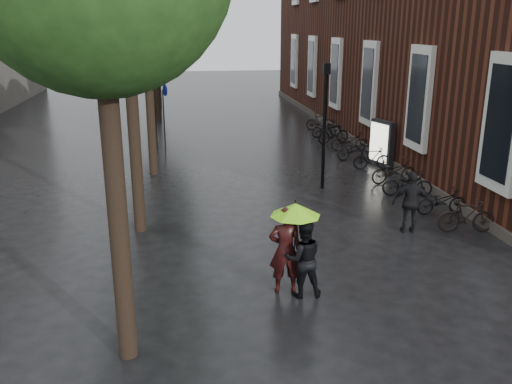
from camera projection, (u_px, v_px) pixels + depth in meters
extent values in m
plane|color=black|center=(370.00, 368.00, 9.02)|extent=(120.00, 120.00, 0.00)
cube|color=#38160F|center=(442.00, 13.00, 27.14)|extent=(10.00, 33.00, 12.00)
cube|color=silver|center=(504.00, 124.00, 14.10)|extent=(0.25, 1.60, 3.60)
cube|color=black|center=(500.00, 124.00, 14.08)|extent=(0.10, 1.20, 3.00)
cube|color=silver|center=(420.00, 98.00, 18.82)|extent=(0.25, 1.60, 3.60)
cube|color=black|center=(417.00, 99.00, 18.80)|extent=(0.10, 1.20, 3.00)
cube|color=silver|center=(370.00, 83.00, 23.54)|extent=(0.25, 1.60, 3.60)
cube|color=black|center=(368.00, 84.00, 23.52)|extent=(0.10, 1.20, 3.00)
cube|color=silver|center=(336.00, 73.00, 28.26)|extent=(0.25, 1.60, 3.60)
cube|color=black|center=(335.00, 74.00, 28.24)|extent=(0.10, 1.20, 3.00)
cube|color=silver|center=(313.00, 66.00, 32.97)|extent=(0.25, 1.60, 3.60)
cube|color=black|center=(311.00, 66.00, 32.96)|extent=(0.10, 1.20, 3.00)
cube|color=silver|center=(295.00, 61.00, 37.69)|extent=(0.25, 1.60, 3.60)
cube|color=black|center=(293.00, 61.00, 37.68)|extent=(0.10, 1.20, 3.00)
cube|color=#3F3833|center=(342.00, 131.00, 28.18)|extent=(0.40, 33.00, 0.30)
cylinder|color=black|center=(119.00, 229.00, 8.69)|extent=(0.32, 0.32, 4.68)
cylinder|color=black|center=(135.00, 151.00, 14.37)|extent=(0.32, 0.32, 4.51)
cylinder|color=black|center=(150.00, 109.00, 19.99)|extent=(0.32, 0.32, 4.95)
cylinder|color=black|center=(152.00, 96.00, 25.72)|extent=(0.32, 0.32, 4.40)
cylinder|color=black|center=(157.00, 80.00, 31.34)|extent=(0.32, 0.32, 4.79)
cylinder|color=black|center=(158.00, 73.00, 37.03)|extent=(0.32, 0.32, 4.57)
imported|color=black|center=(285.00, 250.00, 11.32)|extent=(0.73, 0.51, 1.92)
imported|color=black|center=(303.00, 259.00, 11.22)|extent=(0.84, 0.67, 1.66)
cylinder|color=black|center=(295.00, 240.00, 11.22)|extent=(0.02, 0.02, 1.34)
cone|color=#8EFB1A|center=(295.00, 210.00, 11.02)|extent=(1.05, 1.05, 0.27)
cylinder|color=black|center=(296.00, 201.00, 10.97)|extent=(0.02, 0.02, 0.08)
imported|color=black|center=(411.00, 202.00, 14.66)|extent=(1.07, 0.62, 1.72)
imported|color=black|center=(466.00, 216.00, 14.79)|extent=(1.61, 0.66, 0.94)
imported|color=black|center=(441.00, 201.00, 16.21)|extent=(1.55, 0.55, 0.81)
imported|color=black|center=(407.00, 184.00, 17.91)|extent=(1.72, 0.94, 0.86)
imported|color=black|center=(394.00, 171.00, 19.34)|extent=(1.78, 0.78, 0.91)
imported|color=black|center=(372.00, 158.00, 21.17)|extent=(1.55, 0.61, 0.91)
imported|color=black|center=(355.00, 149.00, 22.72)|extent=(1.80, 0.91, 0.90)
imported|color=black|center=(349.00, 141.00, 24.39)|extent=(1.77, 0.84, 0.89)
imported|color=black|center=(333.00, 134.00, 25.71)|extent=(1.71, 0.84, 0.99)
imported|color=black|center=(326.00, 128.00, 27.35)|extent=(1.70, 0.90, 0.85)
imported|color=black|center=(320.00, 122.00, 29.11)|extent=(1.56, 0.68, 0.91)
cube|color=black|center=(382.00, 144.00, 21.52)|extent=(0.25, 1.23, 1.85)
cube|color=white|center=(379.00, 143.00, 21.48)|extent=(0.04, 1.03, 1.52)
cylinder|color=black|center=(324.00, 132.00, 18.32)|extent=(0.12, 0.12, 3.98)
cube|color=black|center=(327.00, 69.00, 17.70)|extent=(0.22, 0.22, 0.35)
sphere|color=#FFE5B2|center=(327.00, 69.00, 17.70)|extent=(0.18, 0.18, 0.18)
cylinder|color=#262628|center=(164.00, 119.00, 24.73)|extent=(0.06, 0.06, 2.63)
cylinder|color=navy|center=(165.00, 90.00, 24.36)|extent=(0.03, 0.53, 0.53)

